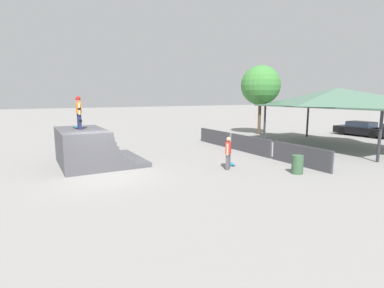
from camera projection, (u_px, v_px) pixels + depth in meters
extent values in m
plane|color=gray|center=(104.00, 175.00, 13.56)|extent=(160.00, 160.00, 0.00)
cube|color=#4C4C51|center=(101.00, 161.00, 15.82)|extent=(4.24, 4.04, 0.23)
cube|color=#4C4C51|center=(92.00, 158.00, 15.57)|extent=(4.24, 3.14, 0.23)
cube|color=#4C4C51|center=(89.00, 153.00, 15.45)|extent=(4.24, 2.81, 0.23)
cube|color=#4C4C51|center=(86.00, 149.00, 15.36)|extent=(4.24, 2.59, 0.23)
cube|color=#4C4C51|center=(84.00, 145.00, 15.29)|extent=(4.24, 2.43, 0.23)
cube|color=#4C4C51|center=(83.00, 140.00, 15.22)|extent=(4.24, 2.32, 0.23)
cube|color=#4C4C51|center=(82.00, 136.00, 15.17)|extent=(4.24, 2.24, 0.23)
cube|color=#4C4C51|center=(81.00, 131.00, 15.12)|extent=(4.24, 2.19, 0.23)
cylinder|color=silver|center=(103.00, 129.00, 15.63)|extent=(4.16, 0.07, 0.07)
cube|color=#1E2347|center=(80.00, 122.00, 14.84)|extent=(0.15, 0.15, 0.79)
cube|color=black|center=(80.00, 121.00, 14.84)|extent=(0.19, 0.14, 0.12)
cube|color=#1E2347|center=(79.00, 121.00, 15.14)|extent=(0.15, 0.15, 0.79)
cube|color=black|center=(79.00, 120.00, 15.14)|extent=(0.19, 0.14, 0.12)
cube|color=orange|center=(79.00, 108.00, 14.88)|extent=(0.43, 0.22, 0.56)
cylinder|color=beige|center=(79.00, 109.00, 14.65)|extent=(0.11, 0.11, 0.56)
cylinder|color=black|center=(79.00, 109.00, 14.65)|extent=(0.16, 0.16, 0.08)
cylinder|color=beige|center=(78.00, 109.00, 15.12)|extent=(0.11, 0.11, 0.56)
cylinder|color=black|center=(78.00, 108.00, 15.12)|extent=(0.16, 0.16, 0.08)
sphere|color=beige|center=(78.00, 99.00, 14.81)|extent=(0.22, 0.22, 0.22)
sphere|color=#B21919|center=(78.00, 99.00, 14.81)|extent=(0.24, 0.24, 0.24)
cylinder|color=red|center=(79.00, 128.00, 15.39)|extent=(0.05, 0.04, 0.05)
cylinder|color=red|center=(76.00, 128.00, 15.31)|extent=(0.05, 0.04, 0.05)
cylinder|color=red|center=(76.00, 127.00, 15.80)|extent=(0.05, 0.04, 0.05)
cylinder|color=red|center=(74.00, 127.00, 15.72)|extent=(0.05, 0.04, 0.05)
cube|color=teal|center=(76.00, 127.00, 15.55)|extent=(0.83, 0.29, 0.02)
cube|color=teal|center=(78.00, 127.00, 15.24)|extent=(0.12, 0.21, 0.02)
cube|color=#4C4C51|center=(229.00, 161.00, 14.63)|extent=(0.21, 0.21, 0.78)
cube|color=#4C4C51|center=(227.00, 162.00, 14.31)|extent=(0.21, 0.21, 0.78)
cube|color=red|center=(228.00, 148.00, 14.36)|extent=(0.45, 0.45, 0.55)
cylinder|color=tan|center=(229.00, 148.00, 14.62)|extent=(0.15, 0.15, 0.55)
cylinder|color=tan|center=(227.00, 150.00, 14.12)|extent=(0.15, 0.15, 0.55)
sphere|color=tan|center=(229.00, 139.00, 14.30)|extent=(0.22, 0.22, 0.22)
cylinder|color=green|center=(234.00, 165.00, 15.22)|extent=(0.06, 0.05, 0.05)
cylinder|color=green|center=(231.00, 166.00, 15.20)|extent=(0.06, 0.05, 0.05)
cylinder|color=green|center=(231.00, 163.00, 15.67)|extent=(0.06, 0.05, 0.05)
cylinder|color=green|center=(229.00, 164.00, 15.65)|extent=(0.06, 0.05, 0.05)
cube|color=teal|center=(231.00, 164.00, 15.43)|extent=(0.77, 0.44, 0.02)
cube|color=teal|center=(233.00, 165.00, 15.09)|extent=(0.15, 0.22, 0.02)
cube|color=#3D3D42|center=(215.00, 137.00, 21.96)|extent=(3.70, 0.12, 1.05)
cube|color=#3D3D42|center=(250.00, 145.00, 18.56)|extent=(3.70, 0.12, 1.05)
cube|color=#3D3D42|center=(300.00, 156.00, 15.16)|extent=(3.70, 0.12, 1.05)
cylinder|color=#2D2D33|center=(265.00, 123.00, 23.48)|extent=(0.16, 0.16, 2.76)
cylinder|color=#2D2D33|center=(380.00, 137.00, 15.89)|extent=(0.16, 0.16, 2.76)
cylinder|color=#2D2D33|center=(308.00, 121.00, 25.84)|extent=(0.16, 0.16, 2.76)
cube|color=#4C705B|center=(337.00, 106.00, 20.63)|extent=(10.36, 5.77, 0.10)
pyramid|color=#4C705B|center=(337.00, 97.00, 20.53)|extent=(10.15, 5.66, 1.21)
cylinder|color=brown|center=(259.00, 117.00, 27.53)|extent=(0.28, 0.28, 3.20)
sphere|color=#3D7F38|center=(261.00, 85.00, 27.07)|extent=(3.56, 3.56, 3.56)
cylinder|color=#385B3D|center=(297.00, 165.00, 13.65)|extent=(0.52, 0.52, 0.85)
cube|color=black|center=(362.00, 130.00, 26.57)|extent=(4.57, 1.83, 0.62)
cube|color=#283342|center=(361.00, 124.00, 26.58)|extent=(2.13, 1.51, 0.46)
cube|color=black|center=(362.00, 122.00, 26.55)|extent=(2.03, 1.47, 0.04)
cylinder|color=black|center=(383.00, 133.00, 25.81)|extent=(0.64, 0.21, 0.64)
cylinder|color=black|center=(373.00, 135.00, 25.01)|extent=(0.64, 0.21, 0.64)
cylinder|color=black|center=(352.00, 130.00, 28.17)|extent=(0.64, 0.21, 0.64)
cylinder|color=black|center=(342.00, 131.00, 27.38)|extent=(0.64, 0.21, 0.64)
cylinder|color=black|center=(379.00, 135.00, 24.91)|extent=(0.65, 0.23, 0.64)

